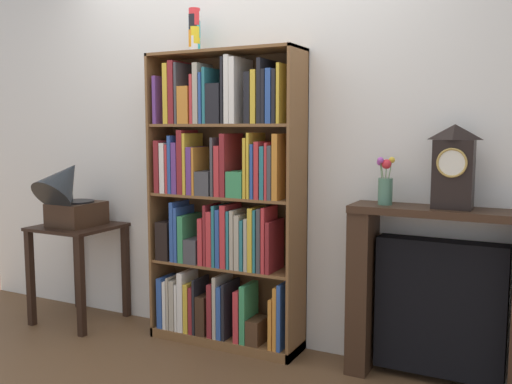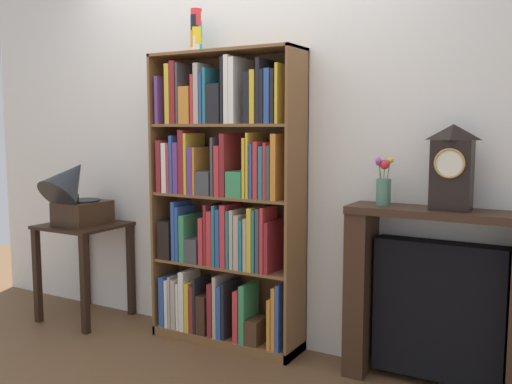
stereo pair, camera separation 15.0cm
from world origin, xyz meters
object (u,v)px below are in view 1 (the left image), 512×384
Objects in this scene: side_table_left at (78,249)px; mantel_clock at (454,167)px; cup_stack at (194,31)px; fireplace_mantel at (439,298)px; gramophone at (69,193)px; flower_vase at (385,185)px; bookshelf at (223,209)px.

mantel_clock is at bearing 2.73° from side_table_left.
side_table_left is at bearing -171.73° from cup_stack.
side_table_left is at bearing -176.67° from fireplace_mantel.
gramophone is 0.56× the size of fireplace_mantel.
fireplace_mantel is at bearing 4.28° from flower_vase.
bookshelf reaches higher than mantel_clock.
mantel_clock is at bearing -0.51° from cup_stack.
cup_stack is 0.51× the size of gramophone.
side_table_left is 2.20m from flower_vase.
gramophone is at bearing -175.05° from fireplace_mantel.
flower_vase is at bearing -0.63° from cup_stack.
cup_stack is at bearing 12.50° from gramophone.
bookshelf is at bearing -178.43° from fireplace_mantel.
gramophone reaches higher than fireplace_mantel.
cup_stack is 0.29× the size of fireplace_mantel.
cup_stack is 1.76m from mantel_clock.
flower_vase is (-0.35, 0.00, -0.11)m from mantel_clock.
fireplace_mantel is 0.66m from flower_vase.
cup_stack is 2.13m from fireplace_mantel.
flower_vase is (1.22, -0.01, -0.90)m from cup_stack.
gramophone is (0.00, -0.07, 0.40)m from side_table_left.
gramophone is 1.23× the size of mantel_clock.
mantel_clock is at bearing 0.55° from bookshelf.
gramophone is 2.48m from fireplace_mantel.
gramophone is at bearing -167.50° from cup_stack.
cup_stack reaches higher than flower_vase.
bookshelf is 4.22× the size of mantel_clock.
fireplace_mantel is at bearing 0.34° from cup_stack.
flower_vase is (1.01, 0.01, 0.20)m from bookshelf.
side_table_left is 1.29× the size of gramophone.
side_table_left is 2.44m from fireplace_mantel.
flower_vase is at bearing 0.76° from bookshelf.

